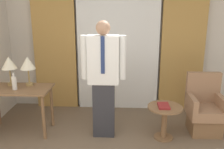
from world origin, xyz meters
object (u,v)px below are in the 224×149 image
object	(u,v)px
book	(164,106)
bottle_near_edge	(14,83)
person	(104,76)
side_table	(165,117)
table_lamp_left	(9,64)
desk	(18,95)
table_lamp_right	(28,64)
armchair	(204,111)

from	to	relation	value
book	bottle_near_edge	bearing A→B (deg)	178.57
person	side_table	bearing A→B (deg)	-3.32
person	table_lamp_left	bearing A→B (deg)	172.31
table_lamp_left	bottle_near_edge	size ratio (longest dim) A/B	1.79
desk	table_lamp_left	world-z (taller)	table_lamp_left
table_lamp_right	bottle_near_edge	world-z (taller)	table_lamp_right
table_lamp_left	person	size ratio (longest dim) A/B	0.26
table_lamp_left	table_lamp_right	distance (m)	0.30
desk	person	world-z (taller)	person
person	armchair	distance (m)	1.75
table_lamp_right	armchair	world-z (taller)	table_lamp_right
table_lamp_left	armchair	bearing A→B (deg)	-0.13
table_lamp_left	armchair	xyz separation A→B (m)	(3.15, -0.01, -0.75)
bottle_near_edge	armchair	size ratio (longest dim) A/B	0.28
side_table	armchair	bearing A→B (deg)	20.45
bottle_near_edge	armchair	xyz separation A→B (m)	(3.00, 0.21, -0.51)
desk	book	size ratio (longest dim) A/B	4.24
table_lamp_right	armchair	bearing A→B (deg)	-0.14
desk	book	distance (m)	2.30
person	book	distance (m)	1.01
table_lamp_right	book	size ratio (longest dim) A/B	1.90
armchair	side_table	xyz separation A→B (m)	(-0.68, -0.25, 0.01)
armchair	desk	bearing A→B (deg)	-177.34
table_lamp_right	table_lamp_left	bearing A→B (deg)	180.00
table_lamp_left	bottle_near_edge	world-z (taller)	table_lamp_left
armchair	book	size ratio (longest dim) A/B	3.83
desk	table_lamp_right	xyz separation A→B (m)	(0.15, 0.15, 0.48)
table_lamp_right	person	distance (m)	1.25
table_lamp_left	side_table	distance (m)	2.59
armchair	book	distance (m)	0.78
desk	person	xyz separation A→B (m)	(1.38, -0.06, 0.35)
table_lamp_right	book	bearing A→B (deg)	-7.26
desk	bottle_near_edge	world-z (taller)	bottle_near_edge
armchair	book	xyz separation A→B (m)	(-0.71, -0.27, 0.19)
desk	bottle_near_edge	xyz separation A→B (m)	(0.00, -0.07, 0.23)
table_lamp_left	person	bearing A→B (deg)	-7.69
table_lamp_right	armchair	xyz separation A→B (m)	(2.85, -0.01, -0.75)
side_table	book	bearing A→B (deg)	-155.63
desk	person	bearing A→B (deg)	-2.51
person	side_table	xyz separation A→B (m)	(0.94, -0.05, -0.62)
table_lamp_left	bottle_near_edge	bearing A→B (deg)	-54.78
desk	book	xyz separation A→B (m)	(2.29, -0.13, -0.08)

